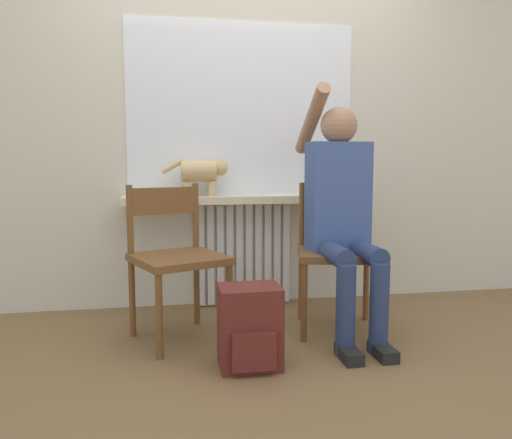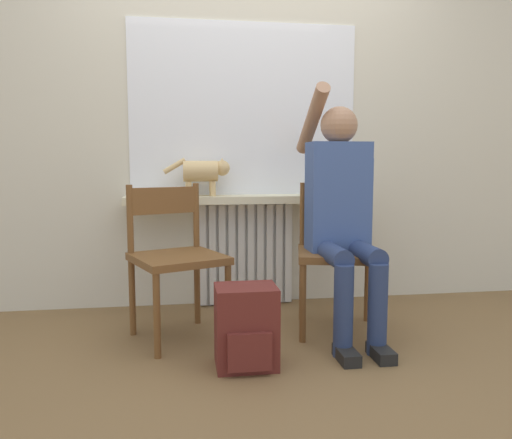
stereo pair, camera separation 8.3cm
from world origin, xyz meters
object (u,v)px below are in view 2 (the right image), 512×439
(chair_right, at_px, (337,251))
(backpack, at_px, (246,327))
(chair_left, at_px, (176,256))
(person, at_px, (342,208))
(cat, at_px, (204,172))

(chair_right, distance_m, backpack, 0.81)
(chair_left, xyz_separation_m, backpack, (0.33, -0.47, -0.27))
(chair_right, height_order, person, person)
(backpack, bearing_deg, chair_left, 125.55)
(chair_right, height_order, cat, cat)
(person, bearing_deg, backpack, -147.68)
(chair_right, distance_m, person, 0.28)
(chair_right, bearing_deg, cat, 157.66)
(backpack, bearing_deg, chair_right, 38.08)
(chair_left, bearing_deg, person, -28.33)
(cat, height_order, backpack, cat)
(chair_right, bearing_deg, backpack, -128.68)
(person, height_order, cat, person)
(chair_left, distance_m, person, 0.96)
(chair_right, height_order, backpack, chair_right)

